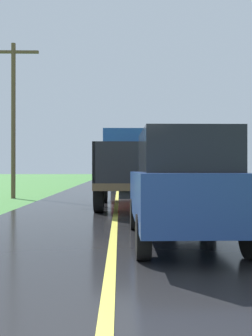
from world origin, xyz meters
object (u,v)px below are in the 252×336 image
object	(u,v)px
banana_truck_near	(131,166)
following_car	(183,185)
banana_truck_far	(129,168)
utility_pole_roadside	(13,114)

from	to	relation	value
banana_truck_near	following_car	distance (m)	6.83
banana_truck_near	banana_truck_far	world-z (taller)	same
banana_truck_far	utility_pole_roadside	size ratio (longest dim) A/B	0.81
banana_truck_far	following_car	world-z (taller)	banana_truck_far
utility_pole_roadside	banana_truck_far	bearing A→B (deg)	56.99
banana_truck_near	banana_truck_far	bearing A→B (deg)	88.98
utility_pole_roadside	following_car	distance (m)	12.45
banana_truck_near	following_car	xyz separation A→B (m)	(0.68, -6.79, -0.39)
banana_truck_near	utility_pole_roadside	distance (m)	6.97
banana_truck_far	utility_pole_roadside	bearing A→B (deg)	-123.01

